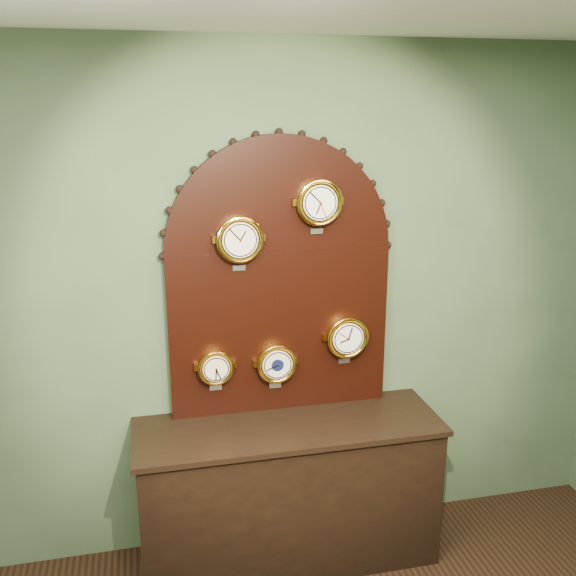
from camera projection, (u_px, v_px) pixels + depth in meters
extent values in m
plane|color=#465E40|center=(278.00, 307.00, 3.53)|extent=(4.00, 0.00, 4.00)
cube|color=black|center=(289.00, 494.00, 3.55)|extent=(1.60, 0.50, 0.80)
cube|color=black|center=(280.00, 331.00, 3.52)|extent=(1.20, 0.06, 0.90)
cylinder|color=black|center=(279.00, 250.00, 3.39)|extent=(1.20, 0.06, 1.20)
cylinder|color=gold|center=(239.00, 239.00, 3.27)|extent=(0.23, 0.08, 0.23)
torus|color=gold|center=(240.00, 240.00, 3.23)|extent=(0.24, 0.02, 0.24)
cylinder|color=white|center=(240.00, 240.00, 3.23)|extent=(0.18, 0.01, 0.18)
cube|color=silver|center=(239.00, 268.00, 3.33)|extent=(0.06, 0.01, 0.03)
cylinder|color=gold|center=(318.00, 202.00, 3.31)|extent=(0.22, 0.08, 0.22)
torus|color=gold|center=(320.00, 203.00, 3.28)|extent=(0.24, 0.02, 0.24)
cylinder|color=white|center=(320.00, 203.00, 3.27)|extent=(0.18, 0.01, 0.18)
cube|color=silver|center=(317.00, 231.00, 3.37)|extent=(0.07, 0.01, 0.03)
cylinder|color=gold|center=(215.00, 366.00, 3.43)|extent=(0.18, 0.08, 0.18)
torus|color=gold|center=(216.00, 369.00, 3.39)|extent=(0.19, 0.02, 0.19)
cylinder|color=white|center=(216.00, 369.00, 3.39)|extent=(0.14, 0.01, 0.14)
cube|color=silver|center=(216.00, 388.00, 3.48)|extent=(0.06, 0.01, 0.03)
cylinder|color=gold|center=(276.00, 362.00, 3.50)|extent=(0.20, 0.08, 0.20)
torus|color=gold|center=(277.00, 365.00, 3.47)|extent=(0.22, 0.02, 0.22)
cylinder|color=white|center=(278.00, 365.00, 3.46)|extent=(0.16, 0.01, 0.16)
cube|color=silver|center=(275.00, 385.00, 3.56)|extent=(0.07, 0.01, 0.03)
cylinder|color=#0C1338|center=(278.00, 365.00, 3.46)|extent=(0.07, 0.00, 0.07)
cylinder|color=gold|center=(346.00, 336.00, 3.55)|extent=(0.22, 0.08, 0.22)
torus|color=gold|center=(348.00, 338.00, 3.52)|extent=(0.24, 0.02, 0.24)
cylinder|color=white|center=(348.00, 339.00, 3.51)|extent=(0.17, 0.01, 0.17)
cube|color=silver|center=(344.00, 361.00, 3.62)|extent=(0.06, 0.01, 0.03)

